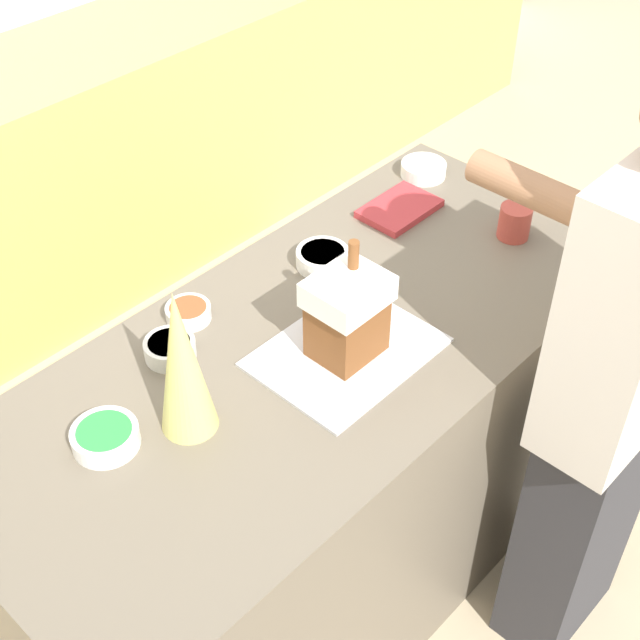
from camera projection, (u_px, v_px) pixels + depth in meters
ground_plane at (318, 567)px, 2.63m from camera, size 12.00×12.00×0.00m
kitchen_island at (318, 469)px, 2.33m from camera, size 1.72×0.76×0.91m
baking_tray at (346, 352)px, 2.00m from camera, size 0.40×0.30×0.01m
gingerbread_house at (347, 314)px, 1.93m from camera, size 0.17×0.14×0.27m
decorative_tree at (182, 363)px, 1.73m from camera, size 0.12×0.12×0.35m
candy_bowl_beside_tree at (105, 437)px, 1.79m from camera, size 0.14×0.14×0.04m
candy_bowl_far_left at (188, 312)px, 2.08m from camera, size 0.11×0.11×0.04m
candy_bowl_behind_tray at (423, 169)px, 2.55m from camera, size 0.13×0.13×0.04m
candy_bowl_center_rear at (170, 348)px, 1.98m from camera, size 0.12×0.12×0.04m
candy_bowl_near_tray_left at (323, 258)px, 2.23m from camera, size 0.13×0.13×0.04m
cookbook at (399, 209)px, 2.42m from camera, size 0.21×0.14×0.02m
mug at (515, 222)px, 2.31m from camera, size 0.08×0.08×0.09m
person at (615, 396)px, 1.97m from camera, size 0.44×0.55×1.67m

